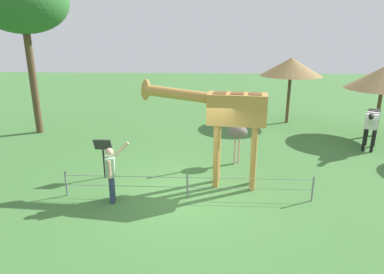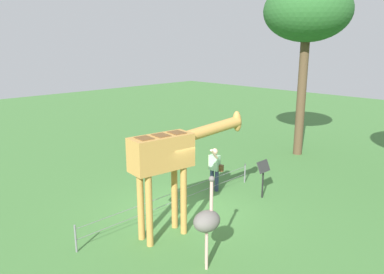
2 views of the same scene
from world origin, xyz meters
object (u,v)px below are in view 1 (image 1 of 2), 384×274
(visitor, at_px, (111,171))
(ostrich, at_px, (237,132))
(tree_east, at_px, (22,2))
(shade_hut_near, at_px, (384,78))
(shade_hut_far, at_px, (291,67))
(giraffe, at_px, (226,114))
(zebra, at_px, (372,121))
(info_sign, at_px, (103,150))

(visitor, height_order, ostrich, ostrich)
(tree_east, bearing_deg, shade_hut_near, -179.23)
(shade_hut_near, height_order, shade_hut_far, shade_hut_far)
(giraffe, height_order, shade_hut_far, shade_hut_far)
(zebra, xyz_separation_m, shade_hut_far, (2.37, -4.13, 1.69))
(ostrich, height_order, shade_hut_far, shade_hut_far)
(zebra, relative_size, shade_hut_near, 0.54)
(visitor, distance_m, shade_hut_near, 12.41)
(tree_east, distance_m, info_sign, 8.30)
(shade_hut_far, height_order, tree_east, tree_east)
(giraffe, xyz_separation_m, shade_hut_far, (-3.58, -7.74, 0.60))
(zebra, relative_size, shade_hut_far, 0.52)
(zebra, distance_m, shade_hut_near, 2.68)
(shade_hut_near, bearing_deg, ostrich, 29.68)
(giraffe, distance_m, shade_hut_near, 9.00)
(ostrich, height_order, info_sign, ostrich)
(ostrich, relative_size, info_sign, 1.70)
(tree_east, bearing_deg, shade_hut_far, -168.69)
(ostrich, height_order, shade_hut_near, shade_hut_near)
(ostrich, relative_size, tree_east, 0.32)
(info_sign, bearing_deg, ostrich, -161.58)
(visitor, bearing_deg, tree_east, -51.22)
(ostrich, height_order, tree_east, tree_east)
(giraffe, xyz_separation_m, zebra, (-5.95, -3.61, -1.09))
(giraffe, relative_size, shade_hut_near, 1.19)
(shade_hut_far, height_order, info_sign, shade_hut_far)
(ostrich, xyz_separation_m, tree_east, (8.95, -3.54, 4.56))
(zebra, xyz_separation_m, tree_east, (14.39, -1.73, 4.57))
(zebra, distance_m, tree_east, 15.20)
(giraffe, relative_size, info_sign, 2.86)
(visitor, bearing_deg, ostrich, -140.33)
(ostrich, relative_size, shade_hut_near, 0.71)
(visitor, xyz_separation_m, zebra, (-9.11, -4.85, 0.26))
(ostrich, relative_size, shade_hut_far, 0.68)
(zebra, bearing_deg, visitor, 28.05)
(giraffe, relative_size, tree_east, 0.53)
(visitor, relative_size, info_sign, 1.28)
(shade_hut_far, distance_m, tree_east, 12.60)
(giraffe, xyz_separation_m, info_sign, (3.86, -0.35, -1.31))
(zebra, bearing_deg, tree_east, -6.85)
(visitor, bearing_deg, info_sign, -66.23)
(zebra, relative_size, tree_east, 0.24)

